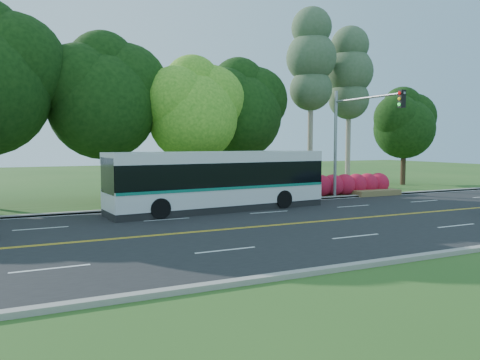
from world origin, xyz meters
name	(u,v)px	position (x,y,z in m)	size (l,w,h in m)	color
ground	(315,222)	(0.00, 0.00, 0.00)	(120.00, 120.00, 0.00)	#2A551C
road	(315,222)	(0.00, 0.00, 0.01)	(60.00, 14.00, 0.02)	black
curb_north	(247,203)	(0.00, 7.15, 0.07)	(60.00, 0.30, 0.15)	gray
curb_south	(442,254)	(0.00, -7.15, 0.07)	(60.00, 0.30, 0.15)	gray
grass_verge	(234,200)	(0.00, 9.00, 0.05)	(60.00, 4.00, 0.10)	#2A551C
lane_markings	(313,222)	(-0.09, 0.00, 0.02)	(57.60, 13.82, 0.00)	gold
tree_row	(140,94)	(-5.15, 12.13, 6.73)	(44.70, 9.10, 13.84)	#312016
bougainvillea_hedge	(335,186)	(7.18, 8.15, 0.72)	(9.50, 2.25, 1.50)	#A70D3A
traffic_signal	(354,126)	(6.49, 5.40, 4.67)	(0.42, 6.10, 7.00)	gray
transit_bus	(219,181)	(-2.54, 5.35, 1.58)	(12.22, 3.74, 3.15)	silver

